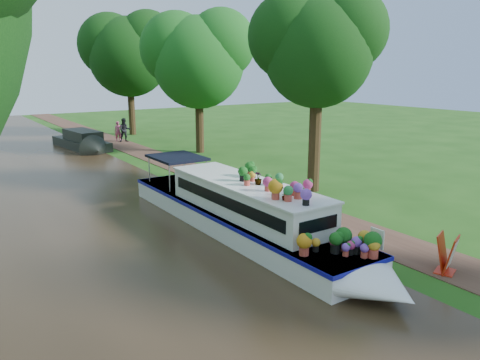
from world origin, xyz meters
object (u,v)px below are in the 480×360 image
(pedestrian_pink, at_px, (118,131))
(pedestrian_dark, at_px, (125,130))
(sandwich_board, at_px, (447,256))
(second_boat, at_px, (83,141))
(plant_boat, at_px, (247,212))

(pedestrian_pink, xyz_separation_m, pedestrian_dark, (0.32, -0.60, 0.14))
(sandwich_board, relative_size, pedestrian_dark, 0.59)
(sandwich_board, relative_size, pedestrian_pink, 0.70)
(second_boat, distance_m, pedestrian_dark, 3.94)
(pedestrian_pink, bearing_deg, plant_boat, -81.32)
(second_boat, relative_size, pedestrian_dark, 3.86)
(plant_boat, distance_m, sandwich_board, 6.29)
(second_boat, xyz_separation_m, sandwich_board, (2.38, -26.65, -0.02))
(second_boat, height_order, sandwich_board, second_boat)
(sandwich_board, distance_m, pedestrian_pink, 28.68)
(second_boat, xyz_separation_m, pedestrian_dark, (3.65, 1.42, 0.40))
(second_boat, bearing_deg, sandwich_board, -91.37)
(plant_boat, bearing_deg, sandwich_board, -62.72)
(plant_boat, bearing_deg, pedestrian_dark, 79.54)
(sandwich_board, xyz_separation_m, pedestrian_pink, (0.95, 28.67, 0.29))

